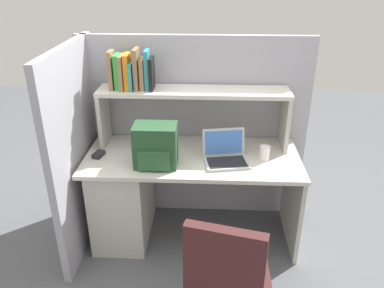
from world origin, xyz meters
name	(u,v)px	position (x,y,z in m)	size (l,w,h in m)	color
ground_plane	(192,234)	(0.00, 0.00, 0.00)	(8.00, 8.00, 0.00)	#595B60
desk	(143,191)	(-0.39, 0.00, 0.40)	(1.60, 0.70, 0.73)	beige
cubicle_partition_rear	(194,130)	(0.00, 0.38, 0.78)	(1.84, 0.05, 1.55)	#9E9EA8
cubicle_partition_left	(78,151)	(-0.85, -0.05, 0.78)	(0.05, 1.06, 1.55)	#9E9EA8
overhead_hutch	(194,102)	(0.00, 0.20, 1.08)	(1.44, 0.28, 0.45)	#BCB7AC
reference_books_on_shelf	(132,72)	(-0.46, 0.20, 1.31)	(0.32, 0.18, 0.30)	olive
laptop	(225,155)	(0.24, -0.08, 0.78)	(0.35, 0.30, 0.22)	#B7BABF
backpack	(156,146)	(-0.25, -0.16, 0.88)	(0.30, 0.23, 0.30)	#264C2D
computer_mouse	(99,154)	(-0.70, -0.05, 0.75)	(0.06, 0.10, 0.03)	#262628
paper_cup	(265,153)	(0.53, -0.03, 0.78)	(0.08, 0.08, 0.10)	white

